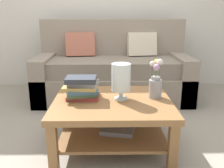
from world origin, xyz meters
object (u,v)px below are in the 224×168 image
Objects in this scene: book_stack_main at (82,88)px; couch at (113,72)px; coffee_table at (112,113)px; flower_pitcher at (156,83)px; glass_hurricane_vase at (121,78)px.

couch is at bearing 77.27° from book_stack_main.
couch is 6.47× the size of book_stack_main.
flower_pitcher is (0.38, 0.07, 0.25)m from coffee_table.
couch is at bearing 104.92° from flower_pitcher.
couch is 1.35m from coffee_table.
coffee_table is (-0.03, -1.35, -0.05)m from couch.
coffee_table is 2.92× the size of flower_pitcher.
coffee_table is 3.19× the size of book_stack_main.
book_stack_main is 0.35m from glass_hurricane_vase.
couch is at bearing 88.61° from coffee_table.
glass_hurricane_vase reaches higher than book_stack_main.
couch is at bearing 91.71° from glass_hurricane_vase.
coffee_table is 0.31m from glass_hurricane_vase.
couch is 2.03× the size of coffee_table.
coffee_table is 3.20× the size of glass_hurricane_vase.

